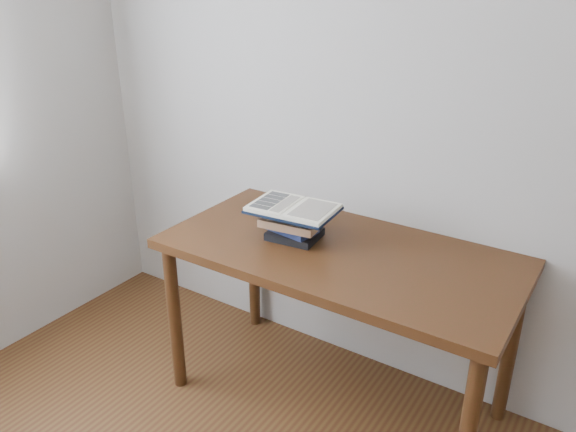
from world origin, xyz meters
The scene contains 3 objects.
desk centered at (-0.09, 1.38, 0.69)m, with size 1.48×0.74×0.79m.
book_stack centered at (-0.31, 1.36, 0.86)m, with size 0.26×0.21×0.13m.
open_book centered at (-0.30, 1.36, 0.93)m, with size 0.38×0.28×0.03m.
Camera 1 is at (0.87, -0.47, 1.85)m, focal length 35.00 mm.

